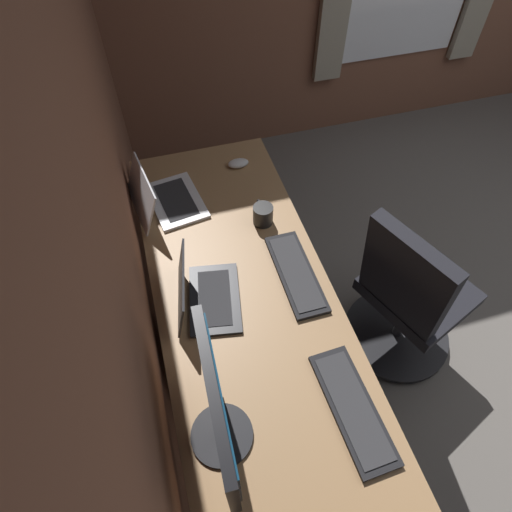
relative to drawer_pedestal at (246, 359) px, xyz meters
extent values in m
cube|color=brown|center=(-0.12, 0.39, 0.95)|extent=(4.77, 0.10, 2.60)
cube|color=#936D47|center=(0.10, -0.03, 0.37)|extent=(1.87, 0.70, 0.03)
cylinder|color=silver|center=(0.98, -0.32, 0.00)|extent=(0.05, 0.05, 0.70)
cylinder|color=silver|center=(0.98, 0.26, 0.00)|extent=(0.05, 0.05, 0.70)
cube|color=#936D47|center=(0.00, 0.00, 0.00)|extent=(0.40, 0.50, 0.69)
cube|color=silver|center=(0.00, -0.25, 0.00)|extent=(0.37, 0.01, 0.61)
cylinder|color=black|center=(-0.40, 0.18, 0.39)|extent=(0.20, 0.20, 0.01)
cylinder|color=black|center=(-0.40, 0.18, 0.44)|extent=(0.04, 0.04, 0.10)
cube|color=black|center=(-0.40, 0.18, 0.65)|extent=(0.47, 0.05, 0.30)
cube|color=navy|center=(-0.40, 0.17, 0.65)|extent=(0.43, 0.02, 0.27)
cube|color=black|center=(0.10, 0.09, 0.39)|extent=(0.35, 0.25, 0.01)
cube|color=#262628|center=(0.10, 0.09, 0.40)|extent=(0.27, 0.17, 0.00)
cube|color=black|center=(0.13, 0.21, 0.49)|extent=(0.32, 0.10, 0.18)
cube|color=black|center=(0.13, 0.21, 0.49)|extent=(0.29, 0.09, 0.15)
cube|color=silver|center=(0.68, 0.14, 0.39)|extent=(0.36, 0.27, 0.01)
cube|color=#262628|center=(0.68, 0.14, 0.40)|extent=(0.28, 0.18, 0.00)
cube|color=silver|center=(0.66, 0.29, 0.50)|extent=(0.34, 0.13, 0.20)
cube|color=#B2BCCC|center=(0.66, 0.29, 0.50)|extent=(0.30, 0.11, 0.17)
cube|color=black|center=(0.13, -0.25, 0.39)|extent=(0.42, 0.14, 0.02)
cube|color=#2D2D30|center=(0.13, -0.25, 0.40)|extent=(0.38, 0.11, 0.00)
cube|color=black|center=(-0.44, -0.25, 0.39)|extent=(0.43, 0.16, 0.02)
cube|color=#2D2D30|center=(-0.44, -0.25, 0.40)|extent=(0.38, 0.13, 0.00)
ellipsoid|color=silver|center=(0.85, -0.20, 0.40)|extent=(0.06, 0.10, 0.03)
cylinder|color=black|center=(0.45, -0.21, 0.43)|extent=(0.09, 0.09, 0.09)
torus|color=black|center=(0.50, -0.21, 0.43)|extent=(0.06, 0.01, 0.06)
cube|color=black|center=(0.05, -0.86, 0.11)|extent=(0.56, 0.55, 0.07)
cube|color=black|center=(-0.02, -0.66, 0.40)|extent=(0.42, 0.26, 0.50)
cylinder|color=black|center=(0.05, -0.86, -0.10)|extent=(0.05, 0.05, 0.37)
cylinder|color=black|center=(0.05, -0.86, -0.31)|extent=(0.56, 0.56, 0.03)
camera|label=1|loc=(-0.82, 0.19, 1.83)|focal=30.46mm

